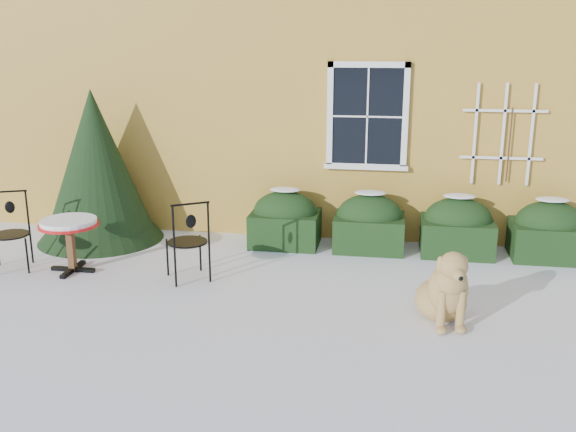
% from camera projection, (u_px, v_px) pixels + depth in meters
% --- Properties ---
extents(ground, '(80.00, 80.00, 0.00)m').
position_uv_depth(ground, '(274.00, 311.00, 7.58)').
color(ground, white).
rests_on(ground, ground).
extents(house, '(12.40, 8.40, 6.40)m').
position_uv_depth(house, '(335.00, 34.00, 13.38)').
color(house, gold).
rests_on(house, ground).
extents(hedge_row, '(4.95, 0.80, 0.91)m').
position_uv_depth(hedge_row, '(413.00, 226.00, 9.64)').
color(hedge_row, black).
rests_on(hedge_row, ground).
extents(evergreen_shrub, '(1.97, 1.97, 2.39)m').
position_uv_depth(evergreen_shrub, '(97.00, 181.00, 10.08)').
color(evergreen_shrub, black).
rests_on(evergreen_shrub, ground).
extents(bistro_table, '(0.81, 0.81, 0.75)m').
position_uv_depth(bistro_table, '(69.00, 228.00, 8.73)').
color(bistro_table, black).
rests_on(bistro_table, ground).
extents(patio_chair_near, '(0.67, 0.67, 1.10)m').
position_uv_depth(patio_chair_near, '(188.00, 240.00, 8.44)').
color(patio_chair_near, black).
rests_on(patio_chair_near, ground).
extents(patio_chair_far, '(0.63, 0.63, 1.08)m').
position_uv_depth(patio_chair_far, '(10.00, 231.00, 8.88)').
color(patio_chair_far, black).
rests_on(patio_chair_far, ground).
extents(dog, '(0.72, 1.05, 0.93)m').
position_uv_depth(dog, '(446.00, 292.00, 7.18)').
color(dog, tan).
rests_on(dog, ground).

